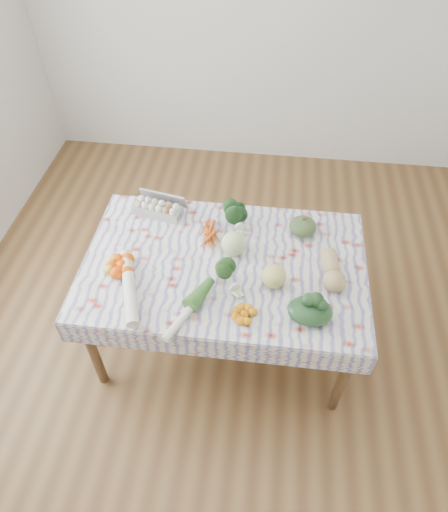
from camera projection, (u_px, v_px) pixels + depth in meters
The scene contains 17 objects.
ground at pixel (224, 335), 3.23m from camera, with size 4.50×4.50×0.00m, color brown.
wall_back at pixel (258, 9), 3.73m from camera, with size 4.00×0.04×2.80m, color silver.
dining_table at pixel (224, 272), 2.74m from camera, with size 1.60×1.00×0.75m.
tablecloth at pixel (224, 263), 2.68m from camera, with size 1.66×1.06×0.01m, color silver.
egg_carton at pixel (157, 209), 2.94m from camera, with size 0.32×0.13×0.08m, color #969692.
carrot_bunch at pixel (207, 236), 2.80m from camera, with size 0.20×0.18×0.04m, color #D4520F.
kale_bunch at pixel (237, 218), 2.84m from camera, with size 0.16×0.14×0.14m, color #153614.
kabocha_squash at pixel (303, 226), 2.81m from camera, with size 0.17×0.17×0.11m, color #3F592D.
cabbage at pixel (234, 244), 2.68m from camera, with size 0.15×0.15×0.15m, color #C0DB8C.
butternut_squash at pixel (332, 270), 2.55m from camera, with size 0.13×0.28×0.13m, color tan.
orange_cluster at pixel (122, 266), 2.61m from camera, with size 0.23×0.23×0.08m, color #FF5205.
broccoli at pixel (231, 279), 2.52m from camera, with size 0.15×0.15×0.11m, color #1F4417.
mandarin_cluster at pixel (244, 314), 2.40m from camera, with size 0.16×0.16×0.05m, color orange.
grapefruit at pixel (274, 276), 2.51m from camera, with size 0.14×0.14×0.14m, color #CDC662.
spinach_bag at pixel (310, 311), 2.37m from camera, with size 0.24×0.19×0.10m, color #163117.
daikon at pixel (130, 291), 2.49m from camera, with size 0.07×0.07×0.47m, color white.
leek at pixel (189, 310), 2.41m from camera, with size 0.05×0.05×0.42m, color silver.
Camera 1 is at (0.22, -1.78, 2.75)m, focal length 32.00 mm.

